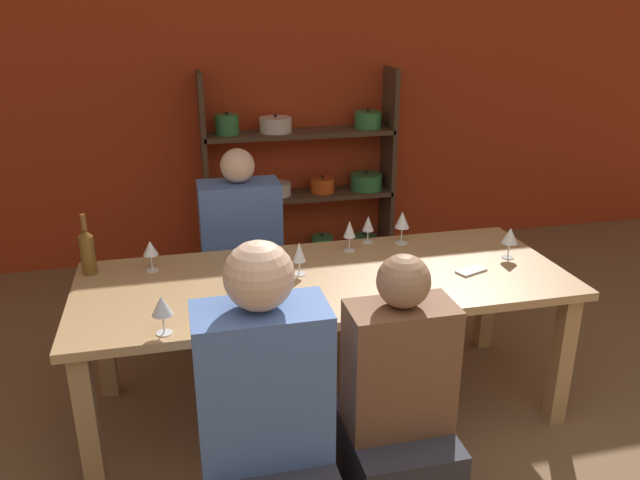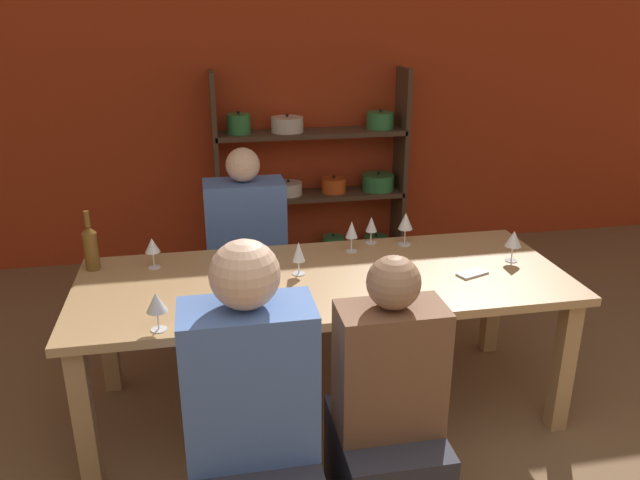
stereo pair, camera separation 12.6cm
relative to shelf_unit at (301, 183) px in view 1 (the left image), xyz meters
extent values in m
cube|color=#B23819|center=(-0.21, 0.20, 0.73)|extent=(8.80, 0.06, 2.70)
cube|color=#4C3828|center=(-0.74, 0.00, 0.12)|extent=(0.04, 0.30, 1.49)
cube|color=#4C3828|center=(0.72, 0.00, 0.12)|extent=(0.04, 0.30, 1.49)
cube|color=#4C3828|center=(-0.01, 0.00, -0.60)|extent=(1.46, 0.30, 0.04)
cylinder|color=#338447|center=(-0.55, 0.00, -0.52)|extent=(0.19, 0.19, 0.13)
sphere|color=black|center=(-0.55, 0.00, -0.44)|extent=(0.02, 0.02, 0.02)
cylinder|color=#338447|center=(0.18, 0.00, -0.52)|extent=(0.18, 0.18, 0.12)
sphere|color=black|center=(0.18, 0.00, -0.45)|extent=(0.02, 0.02, 0.02)
cylinder|color=#338447|center=(0.54, 0.00, -0.54)|extent=(0.20, 0.20, 0.09)
sphere|color=black|center=(0.54, 0.00, -0.48)|extent=(0.02, 0.02, 0.02)
cube|color=#4C3828|center=(-0.01, 0.00, -0.11)|extent=(1.46, 0.30, 0.04)
cylinder|color=red|center=(-0.55, 0.00, -0.03)|extent=(0.23, 0.23, 0.11)
sphere|color=black|center=(-0.55, 0.00, 0.03)|extent=(0.02, 0.02, 0.02)
cylinder|color=silver|center=(-0.19, 0.00, -0.04)|extent=(0.22, 0.22, 0.10)
sphere|color=black|center=(-0.19, 0.00, 0.02)|extent=(0.02, 0.02, 0.02)
cylinder|color=#E0561E|center=(0.18, 0.00, -0.03)|extent=(0.19, 0.19, 0.12)
sphere|color=black|center=(0.18, 0.00, 0.04)|extent=(0.02, 0.02, 0.02)
cylinder|color=#338447|center=(0.54, 0.00, -0.02)|extent=(0.26, 0.26, 0.13)
sphere|color=black|center=(0.54, 0.00, 0.05)|extent=(0.02, 0.02, 0.02)
cube|color=#4C3828|center=(-0.01, 0.00, 0.39)|extent=(1.46, 0.30, 0.04)
cylinder|color=#338447|center=(-0.55, 0.00, 0.48)|extent=(0.18, 0.18, 0.15)
sphere|color=black|center=(-0.55, 0.00, 0.57)|extent=(0.02, 0.02, 0.02)
cylinder|color=silver|center=(-0.19, 0.00, 0.47)|extent=(0.24, 0.24, 0.11)
sphere|color=black|center=(-0.19, 0.00, 0.53)|extent=(0.02, 0.02, 0.02)
cylinder|color=#338447|center=(0.54, 0.00, 0.47)|extent=(0.21, 0.21, 0.13)
sphere|color=black|center=(0.54, 0.00, 0.55)|extent=(0.02, 0.02, 0.02)
cube|color=tan|center=(-0.31, -2.05, 0.08)|extent=(2.31, 0.91, 0.04)
cube|color=tan|center=(-1.38, -2.42, -0.28)|extent=(0.08, 0.08, 0.68)
cube|color=tan|center=(0.76, -2.42, -0.28)|extent=(0.08, 0.08, 0.68)
cube|color=tan|center=(-1.38, -1.67, -0.28)|extent=(0.08, 0.08, 0.68)
cube|color=tan|center=(0.76, -1.67, -0.28)|extent=(0.08, 0.08, 0.68)
cylinder|color=#B7BABC|center=(-0.66, -2.16, 0.15)|extent=(0.23, 0.23, 0.10)
torus|color=#B7BABC|center=(-0.66, -2.16, 0.20)|extent=(0.24, 0.24, 0.01)
cylinder|color=brown|center=(-1.40, -1.74, 0.20)|extent=(0.07, 0.07, 0.19)
cone|color=brown|center=(-1.40, -1.74, 0.31)|extent=(0.07, 0.07, 0.03)
cylinder|color=brown|center=(-1.40, -1.74, 0.36)|extent=(0.03, 0.03, 0.08)
cylinder|color=white|center=(0.65, -2.03, 0.11)|extent=(0.06, 0.06, 0.00)
cylinder|color=white|center=(0.65, -2.03, 0.15)|extent=(0.01, 0.01, 0.08)
cone|color=white|center=(0.65, -2.03, 0.22)|extent=(0.08, 0.08, 0.08)
cylinder|color=beige|center=(0.65, -2.03, 0.20)|extent=(0.04, 0.04, 0.03)
cylinder|color=white|center=(0.03, -1.65, 0.11)|extent=(0.06, 0.06, 0.00)
cylinder|color=white|center=(0.03, -1.65, 0.14)|extent=(0.01, 0.01, 0.06)
cone|color=white|center=(0.03, -1.65, 0.21)|extent=(0.06, 0.06, 0.08)
cylinder|color=white|center=(-1.11, -1.78, 0.11)|extent=(0.06, 0.06, 0.00)
cylinder|color=white|center=(-1.11, -1.78, 0.15)|extent=(0.01, 0.01, 0.08)
cone|color=white|center=(-1.11, -1.78, 0.22)|extent=(0.07, 0.07, 0.07)
cylinder|color=maroon|center=(-1.11, -1.78, 0.20)|extent=(0.04, 0.04, 0.03)
cylinder|color=white|center=(-0.11, -1.75, 0.11)|extent=(0.06, 0.06, 0.00)
cylinder|color=white|center=(-0.11, -1.75, 0.14)|extent=(0.01, 0.01, 0.07)
cone|color=white|center=(-0.11, -1.75, 0.22)|extent=(0.06, 0.06, 0.09)
cylinder|color=maroon|center=(-0.11, -1.75, 0.20)|extent=(0.03, 0.03, 0.04)
cylinder|color=white|center=(-1.05, -2.43, 0.11)|extent=(0.06, 0.06, 0.00)
cylinder|color=white|center=(-1.05, -2.43, 0.15)|extent=(0.01, 0.01, 0.08)
cone|color=white|center=(-1.05, -2.43, 0.22)|extent=(0.08, 0.08, 0.08)
cylinder|color=beige|center=(-1.05, -2.43, 0.21)|extent=(0.05, 0.05, 0.03)
cylinder|color=white|center=(-0.42, -1.99, 0.11)|extent=(0.06, 0.06, 0.00)
cylinder|color=white|center=(-0.42, -1.99, 0.14)|extent=(0.01, 0.01, 0.06)
cone|color=white|center=(-0.42, -1.99, 0.22)|extent=(0.06, 0.06, 0.10)
cylinder|color=beige|center=(-0.42, -1.99, 0.19)|extent=(0.03, 0.03, 0.04)
cylinder|color=white|center=(0.20, -1.71, 0.11)|extent=(0.07, 0.07, 0.00)
cylinder|color=white|center=(0.20, -1.71, 0.15)|extent=(0.01, 0.01, 0.09)
cone|color=white|center=(0.20, -1.71, 0.24)|extent=(0.08, 0.08, 0.09)
cylinder|color=maroon|center=(0.20, -1.71, 0.21)|extent=(0.04, 0.04, 0.04)
cube|color=silver|center=(0.39, -2.15, 0.11)|extent=(0.16, 0.12, 0.01)
cube|color=#4C70B7|center=(-0.73, -2.89, 0.12)|extent=(0.45, 0.24, 0.55)
sphere|color=beige|center=(-0.73, -2.89, 0.51)|extent=(0.23, 0.23, 0.23)
cube|color=#2D2D38|center=(-0.62, -1.26, -0.40)|extent=(0.46, 0.57, 0.44)
cube|color=#4C70B7|center=(-0.62, -1.26, 0.10)|extent=(0.46, 0.25, 0.55)
sphere|color=beige|center=(-0.62, -1.26, 0.47)|extent=(0.19, 0.19, 0.19)
cube|color=#2D2D38|center=(-0.21, -2.79, -0.41)|extent=(0.40, 0.49, 0.41)
cube|color=brown|center=(-0.21, -2.79, 0.05)|extent=(0.40, 0.22, 0.51)
sphere|color=#9E7556|center=(-0.21, -2.79, 0.40)|extent=(0.20, 0.20, 0.20)
camera|label=1|loc=(-0.96, -4.67, 1.30)|focal=35.00mm
camera|label=2|loc=(-0.84, -4.69, 1.30)|focal=35.00mm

